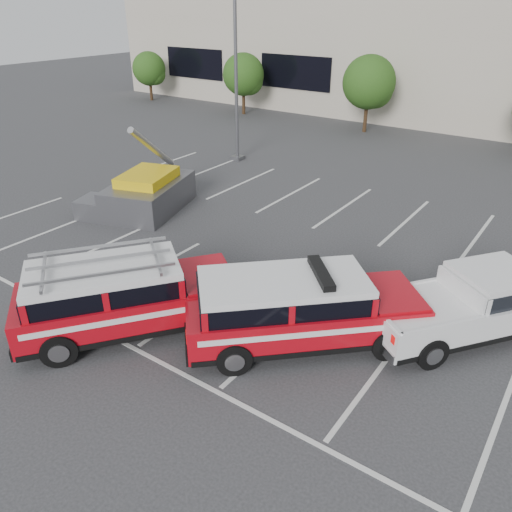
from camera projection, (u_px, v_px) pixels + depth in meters
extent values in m
plane|color=#2E2E30|center=(207.00, 300.00, 14.74)|extent=(120.00, 120.00, 0.00)
cube|color=silver|center=(288.00, 245.00, 17.99)|extent=(23.00, 15.00, 0.01)
cube|color=#BBB19E|center=(492.00, 59.00, 36.07)|extent=(60.00, 15.00, 8.00)
cylinder|color=#3F2B19|center=(151.00, 91.00, 43.16)|extent=(0.24, 0.24, 1.51)
sphere|color=#1D4612|center=(149.00, 69.00, 42.31)|extent=(2.77, 2.77, 2.77)
sphere|color=#1D4612|center=(154.00, 74.00, 42.45)|extent=(1.85, 1.85, 1.85)
cylinder|color=#3F2B19|center=(244.00, 103.00, 37.99)|extent=(0.24, 0.24, 1.67)
sphere|color=#1D4612|center=(243.00, 74.00, 37.05)|extent=(3.07, 3.07, 3.07)
sphere|color=#1D4612|center=(249.00, 81.00, 37.20)|extent=(2.05, 2.05, 2.05)
cylinder|color=#3F2B19|center=(365.00, 118.00, 32.81)|extent=(0.24, 0.24, 1.84)
sphere|color=#1D4612|center=(369.00, 82.00, 31.78)|extent=(3.37, 3.37, 3.37)
sphere|color=#1D4612|center=(375.00, 91.00, 31.95)|extent=(2.24, 2.24, 2.24)
cube|color=#59595E|center=(237.00, 158.00, 27.49)|extent=(0.60, 0.60, 0.20)
cylinder|color=#59595E|center=(236.00, 63.00, 25.24)|extent=(0.18, 0.18, 10.00)
cube|color=#A80812|center=(304.00, 314.00, 12.61)|extent=(5.73, 5.63, 0.90)
cube|color=black|center=(283.00, 293.00, 12.22)|extent=(4.38, 4.32, 0.47)
cube|color=silver|center=(284.00, 282.00, 12.07)|extent=(4.29, 4.23, 0.17)
cube|color=black|center=(321.00, 273.00, 12.11)|extent=(1.31, 1.35, 0.16)
cube|color=silver|center=(473.00, 308.00, 12.99)|extent=(5.05, 5.80, 0.83)
cube|color=black|center=(494.00, 284.00, 12.84)|extent=(2.68, 2.73, 0.44)
cube|color=silver|center=(497.00, 274.00, 12.70)|extent=(2.63, 2.67, 0.16)
cube|color=#A80812|center=(129.00, 301.00, 13.11)|extent=(5.11, 5.80, 0.92)
cube|color=black|center=(104.00, 282.00, 12.63)|extent=(3.92, 4.29, 0.48)
cube|color=silver|center=(102.00, 270.00, 12.48)|extent=(3.84, 4.20, 0.18)
cube|color=#A5A5A8|center=(100.00, 259.00, 12.34)|extent=(3.74, 4.02, 0.07)
cube|color=#59595E|center=(149.00, 196.00, 20.76)|extent=(3.57, 4.57, 1.23)
cube|color=#E2BA0D|center=(147.00, 178.00, 20.40)|extent=(2.46, 2.88, 0.45)
cylinder|color=#A5A5A8|center=(153.00, 148.00, 20.48)|extent=(1.26, 3.18, 2.39)
cube|color=#59595E|center=(95.00, 207.00, 20.19)|extent=(1.47, 1.62, 0.78)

